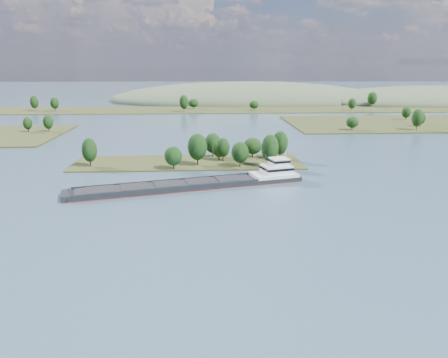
{
  "coord_description": "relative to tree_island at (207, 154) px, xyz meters",
  "views": [
    {
      "loc": [
        6.06,
        -9.05,
        43.42
      ],
      "look_at": [
        13.35,
        130.0,
        6.0
      ],
      "focal_mm": 35.0,
      "sensor_mm": 36.0,
      "label": 1
    }
  ],
  "objects": [
    {
      "name": "ground",
      "position": [
        -8.2,
        -58.64,
        -4.24
      ],
      "size": [
        1800.0,
        1800.0,
        0.0
      ],
      "primitive_type": "plane",
      "color": "#344C5B",
      "rests_on": "ground"
    },
    {
      "name": "tree_island",
      "position": [
        0.0,
        0.0,
        0.0
      ],
      "size": [
        100.0,
        31.78,
        14.98
      ],
      "color": "#2D3417",
      "rests_on": "ground"
    },
    {
      "name": "back_shoreline",
      "position": [
        -0.1,
        221.14,
        -3.51
      ],
      "size": [
        900.0,
        60.0,
        16.2
      ],
      "color": "#2D3417",
      "rests_on": "ground"
    },
    {
      "name": "hill_east",
      "position": [
        251.8,
        291.36,
        -4.24
      ],
      "size": [
        260.0,
        140.0,
        36.0
      ],
      "primitive_type": "ellipsoid",
      "color": "#424F36",
      "rests_on": "ground"
    },
    {
      "name": "hill_west",
      "position": [
        51.8,
        321.36,
        -4.24
      ],
      "size": [
        320.0,
        160.0,
        44.0
      ],
      "primitive_type": "ellipsoid",
      "color": "#424F36",
      "rests_on": "ground"
    },
    {
      "name": "cargo_barge",
      "position": [
        -1.1,
        -36.16,
        -2.79
      ],
      "size": [
        85.03,
        32.07,
        11.55
      ],
      "color": "black",
      "rests_on": "ground"
    }
  ]
}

